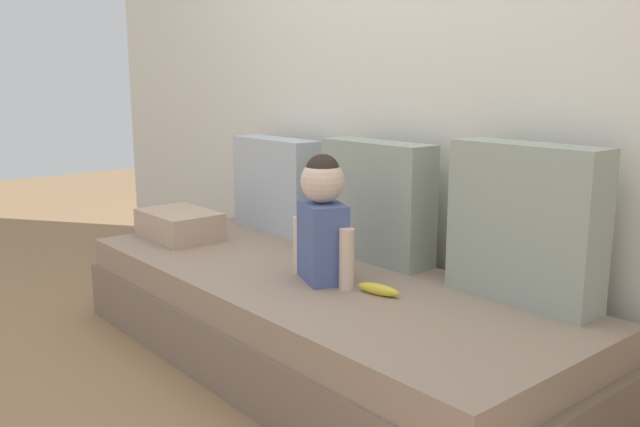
% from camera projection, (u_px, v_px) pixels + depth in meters
% --- Properties ---
extents(ground_plane, '(12.00, 12.00, 0.00)m').
position_uv_depth(ground_plane, '(313.00, 363.00, 2.72)').
color(ground_plane, '#93704C').
extents(back_wall, '(5.50, 0.10, 2.37)m').
position_uv_depth(back_wall, '(417.00, 66.00, 2.85)').
color(back_wall, silver).
rests_on(back_wall, ground).
extents(couch, '(2.30, 0.90, 0.38)m').
position_uv_depth(couch, '(313.00, 319.00, 2.68)').
color(couch, '#826C5B').
rests_on(couch, ground).
extents(throw_pillow_left, '(0.53, 0.16, 0.46)m').
position_uv_depth(throw_pillow_left, '(276.00, 185.00, 3.35)').
color(throw_pillow_left, '#B2BCC6').
rests_on(throw_pillow_left, couch).
extents(throw_pillow_center, '(0.53, 0.16, 0.50)m').
position_uv_depth(throw_pillow_center, '(377.00, 201.00, 2.81)').
color(throw_pillow_center, '#99A393').
rests_on(throw_pillow_center, couch).
extents(throw_pillow_right, '(0.54, 0.16, 0.55)m').
position_uv_depth(throw_pillow_right, '(525.00, 224.00, 2.27)').
color(throw_pillow_right, '#99A393').
rests_on(throw_pillow_right, couch).
extents(toddler, '(0.33, 0.21, 0.49)m').
position_uv_depth(toddler, '(323.00, 218.00, 2.51)').
color(toddler, '#4C5B93').
rests_on(toddler, couch).
extents(banana, '(0.18, 0.08, 0.04)m').
position_uv_depth(banana, '(378.00, 289.00, 2.38)').
color(banana, yellow).
rests_on(banana, couch).
extents(folded_blanket, '(0.40, 0.28, 0.13)m').
position_uv_depth(folded_blanket, '(180.00, 225.00, 3.21)').
color(folded_blanket, tan).
rests_on(folded_blanket, couch).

